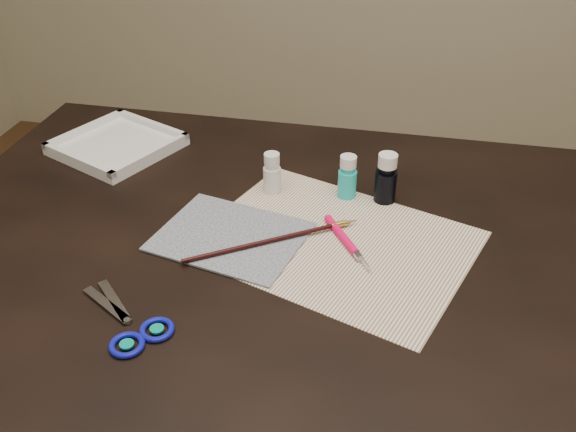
% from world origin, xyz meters
% --- Properties ---
extents(table, '(1.30, 0.90, 0.75)m').
position_xyz_m(table, '(0.00, 0.00, 0.38)').
color(table, black).
rests_on(table, ground).
extents(paper, '(0.52, 0.46, 0.00)m').
position_xyz_m(paper, '(0.08, 0.01, 0.75)').
color(paper, white).
rests_on(paper, table).
extents(canvas, '(0.27, 0.24, 0.00)m').
position_xyz_m(canvas, '(-0.10, -0.01, 0.75)').
color(canvas, '#131A35').
rests_on(canvas, paper).
extents(paint_bottle_white, '(0.04, 0.04, 0.08)m').
position_xyz_m(paint_bottle_white, '(-0.06, 0.15, 0.79)').
color(paint_bottle_white, white).
rests_on(paint_bottle_white, table).
extents(paint_bottle_cyan, '(0.04, 0.04, 0.08)m').
position_xyz_m(paint_bottle_cyan, '(0.08, 0.16, 0.79)').
color(paint_bottle_cyan, '#20CACB').
rests_on(paint_bottle_cyan, table).
extents(paint_bottle_navy, '(0.05, 0.05, 0.10)m').
position_xyz_m(paint_bottle_navy, '(0.15, 0.16, 0.80)').
color(paint_bottle_navy, black).
rests_on(paint_bottle_navy, table).
extents(paintbrush, '(0.27, 0.19, 0.01)m').
position_xyz_m(paintbrush, '(-0.02, -0.02, 0.76)').
color(paintbrush, black).
rests_on(paintbrush, canvas).
extents(craft_knife, '(0.10, 0.15, 0.01)m').
position_xyz_m(craft_knife, '(0.10, 0.00, 0.76)').
color(craft_knife, '#FF0959').
rests_on(craft_knife, paper).
extents(scissors, '(0.21, 0.18, 0.01)m').
position_xyz_m(scissors, '(-0.20, -0.24, 0.76)').
color(scissors, silver).
rests_on(scissors, table).
extents(palette_tray, '(0.28, 0.28, 0.03)m').
position_xyz_m(palette_tray, '(-0.42, 0.25, 0.76)').
color(palette_tray, white).
rests_on(palette_tray, table).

